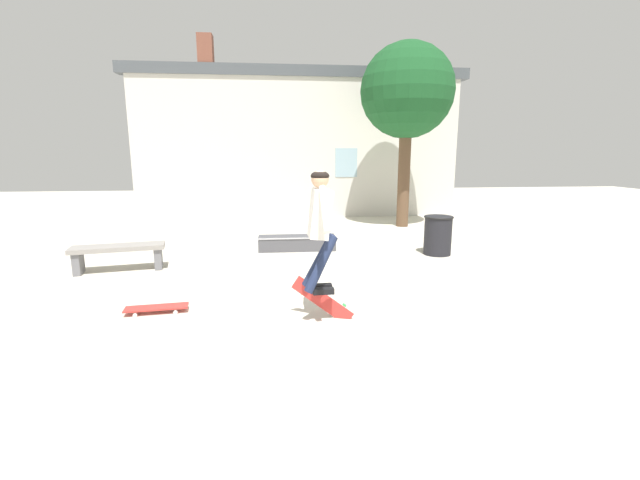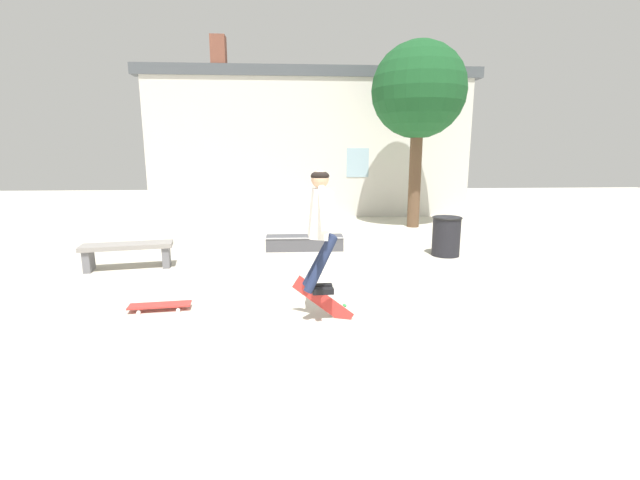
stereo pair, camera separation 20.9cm
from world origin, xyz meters
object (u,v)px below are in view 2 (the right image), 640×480
object	(u,v)px
skateboard_flipping	(323,300)
tree_right	(419,92)
park_bench	(128,251)
skater	(320,220)
skateboard_resting	(160,305)
skate_ledge	(305,243)
trash_bin	(446,235)

from	to	relation	value
skateboard_flipping	tree_right	bearing A→B (deg)	84.56
tree_right	park_bench	xyz separation A→B (m)	(-6.35, -4.03, -3.30)
skater	skateboard_flipping	world-z (taller)	skater
skateboard_resting	skateboard_flipping	bearing A→B (deg)	164.08
tree_right	skateboard_flipping	distance (m)	7.99
skate_ledge	park_bench	bearing A→B (deg)	-157.33
park_bench	skate_ledge	world-z (taller)	park_bench
trash_bin	skater	world-z (taller)	skater
skater	skateboard_flipping	xyz separation A→B (m)	(0.04, 0.09, -1.04)
park_bench	trash_bin	xyz separation A→B (m)	(6.05, 0.60, 0.09)
skater	skateboard_flipping	size ratio (longest dim) A/B	1.92
tree_right	skateboard_resting	distance (m)	8.81
trash_bin	skater	distance (m)	4.32
park_bench	skateboard_resting	distance (m)	2.47
park_bench	skate_ledge	bearing A→B (deg)	11.43
trash_bin	skateboard_resting	world-z (taller)	trash_bin
tree_right	trash_bin	distance (m)	4.71
skateboard_flipping	skater	bearing A→B (deg)	-95.20
tree_right	skateboard_resting	size ratio (longest dim) A/B	6.07
skateboard_resting	park_bench	bearing A→B (deg)	-67.43
trash_bin	skateboard_flipping	distance (m)	4.16
park_bench	skateboard_resting	world-z (taller)	park_bench
tree_right	skater	distance (m)	7.69
tree_right	trash_bin	bearing A→B (deg)	-94.98
park_bench	tree_right	bearing A→B (deg)	21.72
park_bench	skater	bearing A→B (deg)	-49.20
tree_right	trash_bin	size ratio (longest dim) A/B	6.21
tree_right	skate_ledge	size ratio (longest dim) A/B	3.01
skateboard_flipping	skateboard_resting	xyz separation A→B (m)	(-2.14, 0.37, -0.15)
skate_ledge	skateboard_flipping	world-z (taller)	skateboard_flipping
skate_ledge	skater	bearing A→B (deg)	-88.36
park_bench	skateboard_flipping	size ratio (longest dim) A/B	2.05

